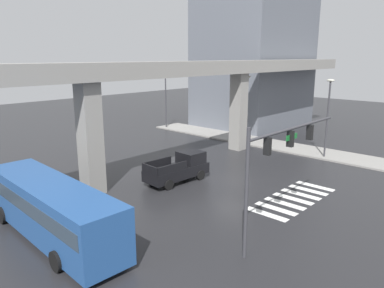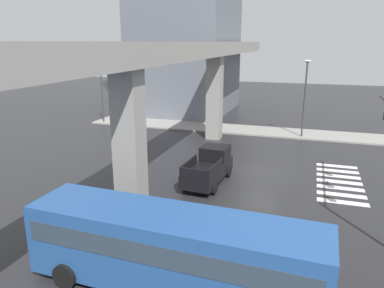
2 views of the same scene
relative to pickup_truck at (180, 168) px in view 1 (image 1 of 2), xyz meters
The scene contains 10 objects.
ground_plane 3.94m from the pickup_truck, 48.81° to the right, with size 120.00×120.00×0.00m, color #232326.
crosswalk_stripes 8.52m from the pickup_truck, 72.71° to the right, with size 7.15×2.80×0.01m.
elevated_overpass 7.48m from the pickup_truck, 45.51° to the left, with size 57.43×2.12×8.80m.
sidewalk_east 14.89m from the pickup_truck, ahead, with size 4.00×36.00×0.15m, color gray.
pickup_truck is the anchor object (origin of this frame).
city_bus 11.00m from the pickup_truck, behind, with size 3.08×10.88×2.99m.
traffic_signal_mast 10.93m from the pickup_truck, 106.96° to the right, with size 8.69×0.32×6.20m.
street_lamp_near_corner 15.07m from the pickup_truck, 21.31° to the right, with size 0.44×0.70×7.24m.
street_lamp_mid_block 14.53m from the pickup_truck, 14.37° to the left, with size 0.44×0.70×7.24m.
street_lamp_far_north 21.36m from the pickup_truck, 49.63° to the left, with size 0.44×0.70×7.24m.
Camera 1 is at (-21.24, -15.80, 9.20)m, focal length 34.34 mm.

